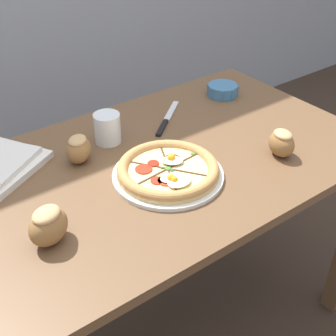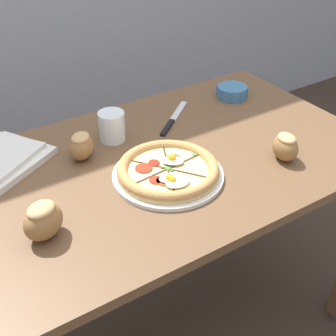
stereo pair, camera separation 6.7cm
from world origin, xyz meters
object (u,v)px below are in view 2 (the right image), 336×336
object	(u,v)px
ramekin_bowl	(232,91)
bread_piece_mid	(285,146)
bread_piece_far	(43,220)
water_glass	(112,128)
bread_piece_near	(81,146)
pizza	(168,171)
napkin_folded	(1,159)
dining_table	(161,190)
knife_main	(174,118)

from	to	relation	value
ramekin_bowl	bread_piece_mid	size ratio (longest dim) A/B	1.12
bread_piece_far	water_glass	bearing A→B (deg)	42.46
ramekin_bowl	bread_piece_far	xyz separation A→B (m)	(-0.84, -0.34, 0.03)
bread_piece_mid	bread_piece_far	size ratio (longest dim) A/B	0.82
bread_piece_near	bread_piece_mid	distance (m)	0.59
pizza	water_glass	distance (m)	0.27
bread_piece_mid	napkin_folded	bearing A→B (deg)	149.01
dining_table	bread_piece_mid	bearing A→B (deg)	-31.74
dining_table	pizza	bearing A→B (deg)	-108.36
bread_piece_mid	knife_main	size ratio (longest dim) A/B	0.51
bread_piece_near	dining_table	bearing A→B (deg)	-35.93
dining_table	bread_piece_mid	world-z (taller)	bread_piece_mid
pizza	knife_main	size ratio (longest dim) A/B	1.53
bread_piece_mid	knife_main	world-z (taller)	bread_piece_mid
pizza	bread_piece_far	world-z (taller)	bread_piece_far
pizza	knife_main	xyz separation A→B (m)	(0.20, 0.27, -0.02)
bread_piece_mid	water_glass	distance (m)	0.52
knife_main	pizza	bearing A→B (deg)	-165.14
bread_piece_near	water_glass	xyz separation A→B (m)	(0.12, 0.05, -0.00)
pizza	napkin_folded	bearing A→B (deg)	139.30
bread_piece_mid	water_glass	size ratio (longest dim) A/B	1.11
bread_piece_mid	knife_main	bearing A→B (deg)	110.13
bread_piece_near	water_glass	bearing A→B (deg)	20.42
napkin_folded	bread_piece_near	bearing A→B (deg)	-24.87
ramekin_bowl	bread_piece_mid	bearing A→B (deg)	-108.53
ramekin_bowl	bread_piece_far	distance (m)	0.91
knife_main	bread_piece_near	bearing A→B (deg)	149.27
pizza	napkin_folded	size ratio (longest dim) A/B	0.97
water_glass	knife_main	bearing A→B (deg)	1.35
ramekin_bowl	bread_piece_near	xyz separation A→B (m)	(-0.63, -0.08, 0.02)
bread_piece_far	ramekin_bowl	bearing A→B (deg)	22.08
ramekin_bowl	bread_piece_near	world-z (taller)	bread_piece_near
water_glass	napkin_folded	bearing A→B (deg)	171.28
ramekin_bowl	bread_piece_near	size ratio (longest dim) A/B	1.04
dining_table	pizza	distance (m)	0.16
dining_table	bread_piece_near	xyz separation A→B (m)	(-0.19, 0.13, 0.15)
bread_piece_near	bread_piece_mid	xyz separation A→B (m)	(0.49, -0.32, -0.00)
bread_piece_mid	pizza	bearing A→B (deg)	162.43
pizza	dining_table	bearing A→B (deg)	71.64
dining_table	bread_piece_near	bearing A→B (deg)	144.07
bread_piece_far	water_glass	distance (m)	0.45
pizza	water_glass	xyz separation A→B (m)	(-0.03, 0.26, 0.02)
water_glass	pizza	bearing A→B (deg)	-82.50
dining_table	bread_piece_mid	distance (m)	0.39
bread_piece_far	bread_piece_mid	bearing A→B (deg)	-5.15
knife_main	water_glass	bearing A→B (deg)	142.41
pizza	water_glass	bearing A→B (deg)	97.50
pizza	bread_piece_far	distance (m)	0.37
pizza	bread_piece_mid	size ratio (longest dim) A/B	2.97
napkin_folded	bread_piece_near	size ratio (longest dim) A/B	2.83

